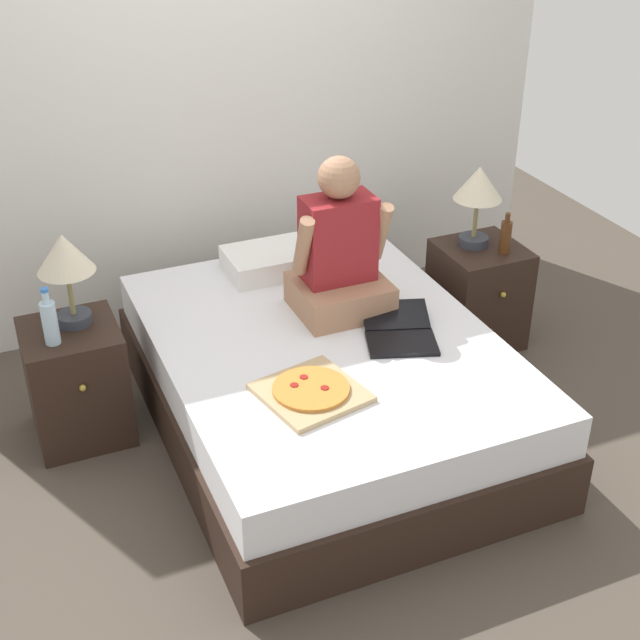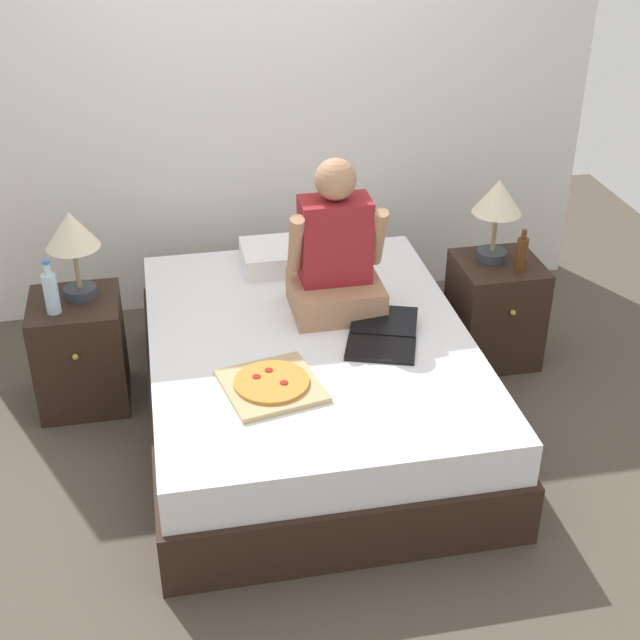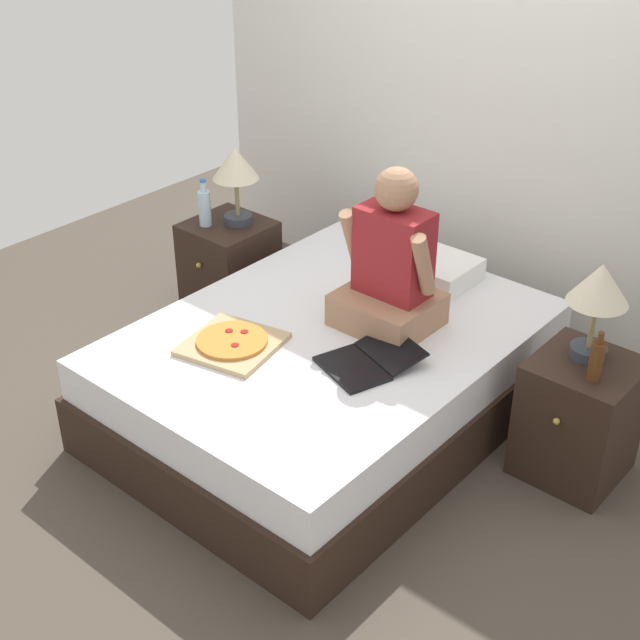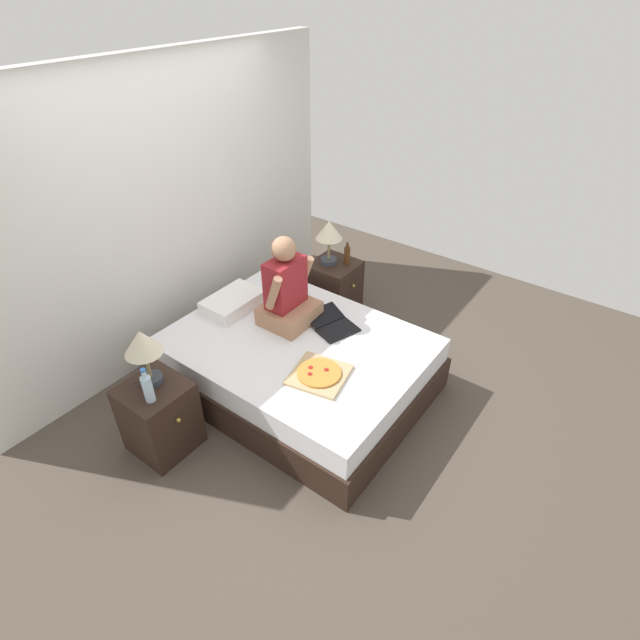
{
  "view_description": "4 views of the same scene",
  "coord_description": "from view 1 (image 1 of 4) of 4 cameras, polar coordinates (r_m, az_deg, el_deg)",
  "views": [
    {
      "loc": [
        -2.84,
        -1.25,
        2.72
      ],
      "look_at": [
        -0.02,
        -0.11,
        0.65
      ],
      "focal_mm": 35.0,
      "sensor_mm": 36.0,
      "label": 1
    },
    {
      "loc": [
        -0.59,
        -3.1,
        2.11
      ],
      "look_at": [
        0.09,
        -0.05,
        0.65
      ],
      "focal_mm": 50.0,
      "sensor_mm": 36.0,
      "label": 2
    },
    {
      "loc": [
        1.86,
        -3.62,
        2.39
      ],
      "look_at": [
        -0.14,
        -0.14,
        0.73
      ],
      "focal_mm": 28.0,
      "sensor_mm": 36.0,
      "label": 3
    },
    {
      "loc": [
        -0.68,
        -3.97,
        2.69
      ],
      "look_at": [
        -0.12,
        -0.18,
        0.67
      ],
      "focal_mm": 50.0,
      "sensor_mm": 36.0,
      "label": 4
    }
  ],
  "objects": [
    {
      "name": "beer_bottle_on_bed",
      "position": [
        3.47,
        -3.38,
        -4.04
      ],
      "size": [
        0.06,
        0.06,
        0.22
      ],
      "color": "#4C2811",
      "rests_on": "bed"
    },
    {
      "name": "wall_back",
      "position": [
        4.17,
        -20.21,
        11.48
      ],
      "size": [
        3.77,
        0.12,
        2.5
      ],
      "primitive_type": "cube",
      "color": "silver",
      "rests_on": "ground"
    },
    {
      "name": "water_bottle",
      "position": [
        3.27,
        -20.39,
        -7.12
      ],
      "size": [
        0.07,
        0.07,
        0.28
      ],
      "color": "silver",
      "rests_on": "nightstand_left"
    },
    {
      "name": "beer_bottle",
      "position": [
        4.86,
        -3.12,
        9.04
      ],
      "size": [
        0.06,
        0.06,
        0.23
      ],
      "color": "#512D14",
      "rests_on": "nightstand_right"
    },
    {
      "name": "bed",
      "position": [
        3.97,
        -1.31,
        -4.47
      ],
      "size": [
        1.42,
        2.14,
        0.49
      ],
      "color": "#4C331E",
      "rests_on": "ground"
    },
    {
      "name": "laptop",
      "position": [
        4.04,
        1.26,
        0.95
      ],
      "size": [
        0.4,
        0.47,
        0.07
      ],
      "color": "black",
      "rests_on": "bed"
    },
    {
      "name": "nightstand_right",
      "position": [
        5.02,
        -4.36,
        5.0
      ],
      "size": [
        0.44,
        0.47,
        0.56
      ],
      "color": "#4C331E",
      "rests_on": "ground"
    },
    {
      "name": "lamp_on_left_nightstand",
      "position": [
        3.29,
        -21.68,
        -2.35
      ],
      "size": [
        0.26,
        0.26,
        0.45
      ],
      "color": "gray",
      "rests_on": "nightstand_left"
    },
    {
      "name": "ground_plane",
      "position": [
        4.12,
        -1.26,
        -7.06
      ],
      "size": [
        5.77,
        5.77,
        0.0
      ],
      "primitive_type": "plane",
      "color": "tan"
    },
    {
      "name": "lamp_on_right_nightstand",
      "position": [
        4.75,
        -5.4,
        11.35
      ],
      "size": [
        0.26,
        0.26,
        0.45
      ],
      "color": "gray",
      "rests_on": "nightstand_right"
    },
    {
      "name": "pizza_box",
      "position": [
        3.55,
        5.2,
        -4.64
      ],
      "size": [
        0.41,
        0.41,
        0.05
      ],
      "color": "tan",
      "rests_on": "bed"
    },
    {
      "name": "pillow",
      "position": [
        4.09,
        -11.72,
        1.33
      ],
      "size": [
        0.52,
        0.34,
        0.12
      ],
      "primitive_type": "cube",
      "color": "white",
      "rests_on": "bed"
    },
    {
      "name": "person_seated",
      "position": [
        3.75,
        -7.44,
        2.6
      ],
      "size": [
        0.47,
        0.4,
        0.78
      ],
      "color": "beige",
      "rests_on": "bed"
    },
    {
      "name": "nightstand_left",
      "position": [
        3.62,
        -19.46,
        -10.67
      ],
      "size": [
        0.44,
        0.47,
        0.56
      ],
      "color": "#4C331E",
      "rests_on": "ground"
    }
  ]
}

